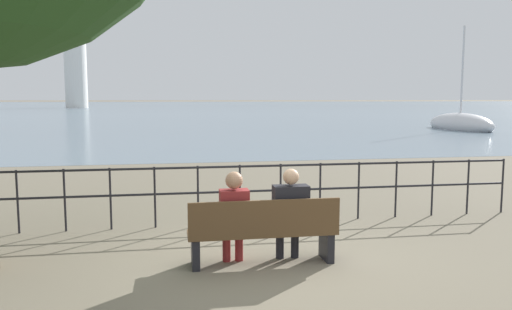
{
  "coord_description": "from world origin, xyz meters",
  "views": [
    {
      "loc": [
        -1.21,
        -6.39,
        2.21
      ],
      "look_at": [
        0.0,
        0.5,
        1.41
      ],
      "focal_mm": 35.0,
      "sensor_mm": 36.0,
      "label": 1
    }
  ],
  "objects_px": {
    "sailboat_1": "(460,125)",
    "harbor_lighthouse": "(75,56)",
    "park_bench": "(263,232)",
    "seated_person_left": "(234,213)",
    "seated_person_right": "(290,211)"
  },
  "relations": [
    {
      "from": "sailboat_1",
      "to": "harbor_lighthouse",
      "type": "bearing_deg",
      "value": 115.48
    },
    {
      "from": "seated_person_left",
      "to": "harbor_lighthouse",
      "type": "height_order",
      "value": "harbor_lighthouse"
    },
    {
      "from": "seated_person_left",
      "to": "harbor_lighthouse",
      "type": "distance_m",
      "value": 113.81
    },
    {
      "from": "seated_person_right",
      "to": "park_bench",
      "type": "bearing_deg",
      "value": -168.78
    },
    {
      "from": "seated_person_right",
      "to": "harbor_lighthouse",
      "type": "xyz_separation_m",
      "value": [
        -21.82,
        111.33,
        10.74
      ]
    },
    {
      "from": "park_bench",
      "to": "seated_person_left",
      "type": "height_order",
      "value": "seated_person_left"
    },
    {
      "from": "seated_person_left",
      "to": "sailboat_1",
      "type": "bearing_deg",
      "value": 52.97
    },
    {
      "from": "harbor_lighthouse",
      "to": "park_bench",
      "type": "bearing_deg",
      "value": -79.11
    },
    {
      "from": "seated_person_left",
      "to": "seated_person_right",
      "type": "bearing_deg",
      "value": -0.24
    },
    {
      "from": "seated_person_left",
      "to": "seated_person_right",
      "type": "distance_m",
      "value": 0.76
    },
    {
      "from": "seated_person_right",
      "to": "sailboat_1",
      "type": "height_order",
      "value": "sailboat_1"
    },
    {
      "from": "seated_person_right",
      "to": "sailboat_1",
      "type": "relative_size",
      "value": 0.17
    },
    {
      "from": "sailboat_1",
      "to": "harbor_lighthouse",
      "type": "relative_size",
      "value": 0.31
    },
    {
      "from": "park_bench",
      "to": "sailboat_1",
      "type": "xyz_separation_m",
      "value": [
        19.07,
        25.86,
        -0.09
      ]
    },
    {
      "from": "seated_person_right",
      "to": "sailboat_1",
      "type": "xyz_separation_m",
      "value": [
        18.69,
        25.78,
        -0.35
      ]
    }
  ]
}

